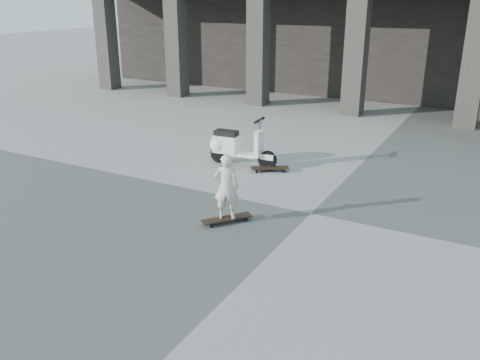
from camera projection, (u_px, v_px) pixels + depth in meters
The scene contains 6 objects.
ground at pixel (311, 213), 9.46m from camera, with size 90.00×90.00×0.00m, color #4E4E4B.
colonnade at pixel (442, 17), 19.79m from camera, with size 28.00×8.82×6.00m.
longboard at pixel (227, 219), 9.06m from camera, with size 0.73×0.87×0.09m.
skateboard_spare at pixel (270, 168), 11.67m from camera, with size 0.86×0.63×0.10m.
child at pixel (226, 187), 8.85m from camera, with size 0.43×0.28×1.18m, color beige.
scooter at pixel (232, 145), 12.06m from camera, with size 1.69×0.58×1.18m.
Camera 1 is at (2.96, -8.25, 3.84)m, focal length 38.00 mm.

